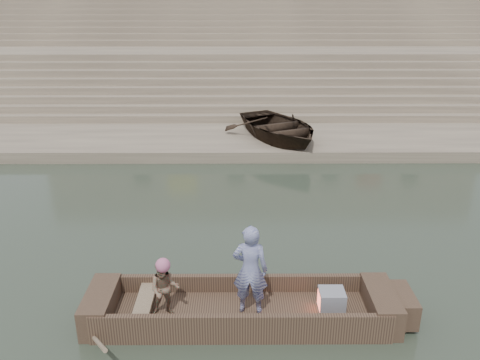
{
  "coord_description": "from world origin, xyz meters",
  "views": [
    {
      "loc": [
        -1.86,
        -10.1,
        5.69
      ],
      "look_at": [
        -1.81,
        0.86,
        1.4
      ],
      "focal_mm": 36.67,
      "sensor_mm": 36.0,
      "label": 1
    }
  ],
  "objects_px": {
    "television": "(331,300)",
    "beached_rowboat": "(279,127)",
    "main_rowboat": "(241,315)",
    "rowing_man": "(164,289)",
    "standing_man": "(250,270)"
  },
  "relations": [
    {
      "from": "television",
      "to": "beached_rowboat",
      "type": "bearing_deg",
      "value": 90.8
    },
    {
      "from": "main_rowboat",
      "to": "rowing_man",
      "type": "bearing_deg",
      "value": -174.53
    },
    {
      "from": "main_rowboat",
      "to": "beached_rowboat",
      "type": "height_order",
      "value": "beached_rowboat"
    },
    {
      "from": "television",
      "to": "beached_rowboat",
      "type": "relative_size",
      "value": 0.1
    },
    {
      "from": "main_rowboat",
      "to": "television",
      "type": "relative_size",
      "value": 10.87
    },
    {
      "from": "rowing_man",
      "to": "television",
      "type": "height_order",
      "value": "rowing_man"
    },
    {
      "from": "main_rowboat",
      "to": "rowing_man",
      "type": "relative_size",
      "value": 4.62
    },
    {
      "from": "standing_man",
      "to": "beached_rowboat",
      "type": "height_order",
      "value": "standing_man"
    },
    {
      "from": "rowing_man",
      "to": "beached_rowboat",
      "type": "height_order",
      "value": "beached_rowboat"
    },
    {
      "from": "television",
      "to": "beached_rowboat",
      "type": "xyz_separation_m",
      "value": [
        -0.14,
        10.31,
        0.44
      ]
    },
    {
      "from": "standing_man",
      "to": "television",
      "type": "xyz_separation_m",
      "value": [
        1.47,
        0.02,
        -0.66
      ]
    },
    {
      "from": "beached_rowboat",
      "to": "standing_man",
      "type": "bearing_deg",
      "value": -121.49
    },
    {
      "from": "standing_man",
      "to": "rowing_man",
      "type": "height_order",
      "value": "standing_man"
    },
    {
      "from": "main_rowboat",
      "to": "beached_rowboat",
      "type": "distance_m",
      "value": 10.44
    },
    {
      "from": "standing_man",
      "to": "beached_rowboat",
      "type": "distance_m",
      "value": 10.42
    }
  ]
}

